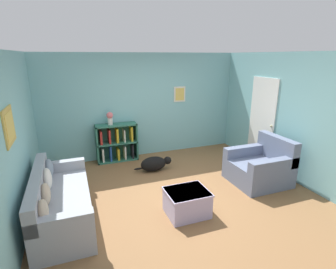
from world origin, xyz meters
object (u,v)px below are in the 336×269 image
at_px(couch, 59,202).
at_px(recliner_chair, 261,167).
at_px(bookshelf, 117,143).
at_px(coffee_table, 187,202).
at_px(vase, 110,118).
at_px(dog, 155,164).

relative_size(couch, recliner_chair, 1.91).
bearing_deg(bookshelf, recliner_chair, -40.92).
height_order(coffee_table, vase, vase).
xyz_separation_m(couch, dog, (1.97, 1.25, -0.14)).
bearing_deg(couch, coffee_table, -16.43).
xyz_separation_m(bookshelf, vase, (-0.13, -0.02, 0.65)).
height_order(recliner_chair, dog, recliner_chair).
relative_size(recliner_chair, dog, 1.21).
distance_m(couch, bookshelf, 2.54).
bearing_deg(bookshelf, coffee_table, -76.68).
bearing_deg(coffee_table, bookshelf, 103.32).
xyz_separation_m(couch, bookshelf, (1.29, 2.19, 0.14)).
bearing_deg(dog, coffee_table, -90.82).
bearing_deg(dog, bookshelf, 125.87).
xyz_separation_m(coffee_table, dog, (0.03, 1.82, -0.05)).
xyz_separation_m(bookshelf, dog, (0.68, -0.94, -0.29)).
height_order(bookshelf, coffee_table, bookshelf).
bearing_deg(dog, vase, 131.27).
distance_m(recliner_chair, dog, 2.28).
distance_m(bookshelf, coffee_table, 2.85).
xyz_separation_m(recliner_chair, vase, (-2.69, 2.20, 0.78)).
relative_size(bookshelf, vase, 3.25).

